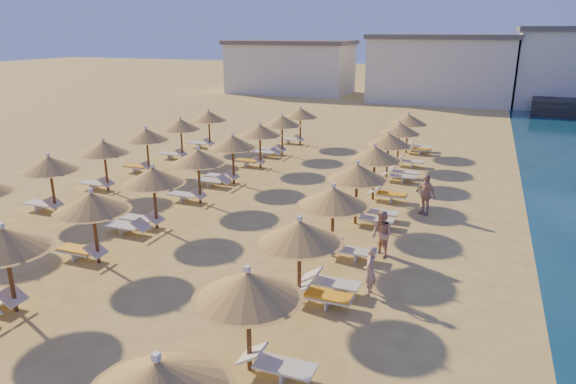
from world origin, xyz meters
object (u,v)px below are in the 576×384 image
at_px(beachgoer_b, 382,234).
at_px(beachgoer_a, 370,271).
at_px(parasol_row_east, 333,198).
at_px(beachgoer_c, 425,194).
at_px(parasol_row_west, 153,177).

bearing_deg(beachgoer_b, beachgoer_a, -44.40).
xyz_separation_m(parasol_row_east, beachgoer_c, (2.54, 5.70, -1.28)).
xyz_separation_m(beachgoer_a, beachgoer_c, (0.69, 8.01, 0.11)).
relative_size(parasol_row_west, beachgoer_b, 21.93).
relative_size(parasol_row_east, beachgoer_b, 21.93).
relative_size(parasol_row_east, parasol_row_west, 1.00).
height_order(beachgoer_a, beachgoer_c, beachgoer_c).
bearing_deg(parasol_row_east, beachgoer_c, 65.99).
distance_m(parasol_row_east, parasol_row_west, 7.41).
distance_m(parasol_row_west, beachgoer_c, 11.54).
height_order(parasol_row_east, beachgoer_c, parasol_row_east).
height_order(parasol_row_west, beachgoer_c, parasol_row_west).
bearing_deg(beachgoer_c, parasol_row_east, -77.64).
relative_size(beachgoer_a, beachgoer_c, 0.87).
height_order(parasol_row_west, beachgoer_b, parasol_row_west).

